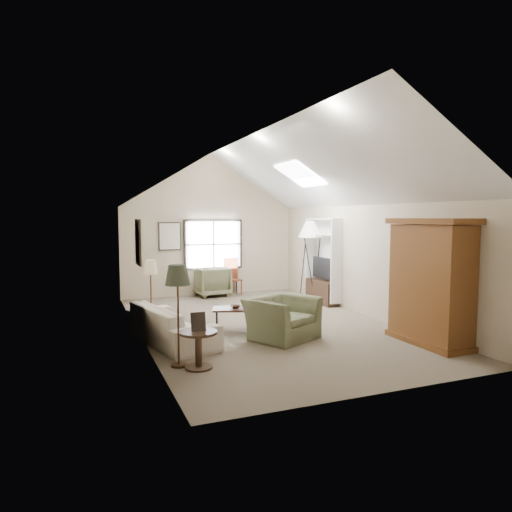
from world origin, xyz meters
name	(u,v)px	position (x,y,z in m)	size (l,w,h in m)	color
room_shell	(263,169)	(0.00, 0.00, 3.21)	(5.01, 8.01, 4.00)	#6F614F
window	(213,244)	(0.10, 3.96, 1.45)	(1.72, 0.08, 1.42)	black
skylight	(300,174)	(1.30, 0.90, 3.22)	(0.80, 1.20, 0.52)	white
wall_art	(155,239)	(-1.88, 1.94, 1.73)	(1.97, 3.71, 0.88)	black
armoire	(431,282)	(2.18, -2.40, 1.10)	(0.60, 1.50, 2.20)	brown
tv_alcove	(323,259)	(2.34, 1.60, 1.15)	(0.32, 1.30, 2.10)	white
media_console	(322,292)	(2.32, 1.60, 0.30)	(0.34, 1.18, 0.60)	#382316
tv_panel	(322,268)	(2.32, 1.60, 0.92)	(0.05, 0.90, 0.55)	black
sofa	(171,324)	(-2.05, -0.60, 0.33)	(2.24, 0.87, 0.65)	#F1E4D0
armchair_near	(282,318)	(-0.10, -1.14, 0.38)	(1.17, 1.02, 0.76)	#5E6547
armchair_far	(212,281)	(-0.04, 3.70, 0.42)	(0.89, 0.92, 0.83)	#696A4A
coffee_table	(236,319)	(-0.70, -0.26, 0.22)	(0.88, 0.49, 0.45)	#3D2218
bowl	(235,307)	(-0.70, -0.26, 0.47)	(0.21, 0.21, 0.05)	#381F17
side_table	(199,350)	(-1.95, -2.20, 0.28)	(0.56, 0.56, 0.56)	#3B2318
side_chair	(233,277)	(0.61, 3.70, 0.52)	(0.41, 0.41, 1.05)	brown
tripod_lamp	(310,260)	(2.20, 2.05, 1.09)	(0.63, 0.63, 2.17)	white
dark_lamp	(178,315)	(-2.20, -2.00, 0.78)	(0.37, 0.37, 1.56)	#292D20
tan_lamp	(151,293)	(-2.20, 0.60, 0.70)	(0.28, 0.28, 1.40)	tan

